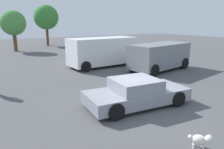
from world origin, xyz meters
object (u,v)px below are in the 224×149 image
(dog, at_px, (201,140))
(suv_dark, at_px, (160,56))
(van_white, at_px, (103,51))
(sedan_foreground, at_px, (136,93))

(dog, bearing_deg, suv_dark, 104.42)
(van_white, relative_size, suv_dark, 1.07)
(sedan_foreground, height_order, suv_dark, suv_dark)
(sedan_foreground, distance_m, van_white, 8.30)
(sedan_foreground, bearing_deg, suv_dark, 43.79)
(suv_dark, bearing_deg, dog, -136.88)
(sedan_foreground, distance_m, suv_dark, 7.13)
(suv_dark, bearing_deg, van_white, 119.85)
(dog, height_order, van_white, van_white)
(sedan_foreground, bearing_deg, van_white, 75.50)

